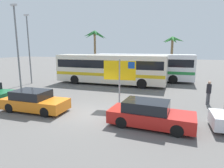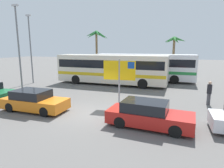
# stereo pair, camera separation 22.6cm
# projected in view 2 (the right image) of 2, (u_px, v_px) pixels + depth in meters

# --- Properties ---
(ground) EXTENTS (120.00, 120.00, 0.00)m
(ground) POSITION_uv_depth(u_px,v_px,m) (90.00, 113.00, 11.80)
(ground) COLOR #605E5B
(bus_front_coach) EXTENTS (11.87, 2.68, 3.17)m
(bus_front_coach) POSITION_uv_depth(u_px,v_px,m) (111.00, 68.00, 20.79)
(bus_front_coach) COLOR silver
(bus_front_coach) RESTS_ON ground
(bus_rear_coach) EXTENTS (11.87, 2.68, 3.17)m
(bus_rear_coach) POSITION_uv_depth(u_px,v_px,m) (143.00, 66.00, 23.24)
(bus_rear_coach) COLOR white
(bus_rear_coach) RESTS_ON ground
(ferry_sign) EXTENTS (2.20, 0.25, 3.20)m
(ferry_sign) POSITION_uv_depth(u_px,v_px,m) (120.00, 72.00, 12.96)
(ferry_sign) COLOR gray
(ferry_sign) RESTS_ON ground
(car_orange) EXTENTS (4.18, 1.75, 1.32)m
(car_orange) POSITION_uv_depth(u_px,v_px,m) (34.00, 101.00, 12.21)
(car_orange) COLOR orange
(car_orange) RESTS_ON ground
(car_red) EXTENTS (4.34, 1.93, 1.32)m
(car_red) POSITION_uv_depth(u_px,v_px,m) (148.00, 115.00, 9.72)
(car_red) COLOR red
(car_red) RESTS_ON ground
(pedestrian_near_sign) EXTENTS (0.32, 0.32, 1.69)m
(pedestrian_near_sign) POSITION_uv_depth(u_px,v_px,m) (209.00, 91.00, 13.34)
(pedestrian_near_sign) COLOR #4C4C51
(pedestrian_near_sign) RESTS_ON ground
(lamp_post_left_side) EXTENTS (0.56, 0.20, 7.42)m
(lamp_post_left_side) POSITION_uv_depth(u_px,v_px,m) (31.00, 47.00, 21.03)
(lamp_post_left_side) COLOR slate
(lamp_post_left_side) RESTS_ON ground
(lamp_post_right_side) EXTENTS (0.56, 0.20, 7.49)m
(lamp_post_right_side) POSITION_uv_depth(u_px,v_px,m) (19.00, 46.00, 16.50)
(lamp_post_right_side) COLOR slate
(lamp_post_right_side) RESTS_ON ground
(palm_tree_seaside) EXTENTS (3.08, 3.09, 5.45)m
(palm_tree_seaside) POSITION_uv_depth(u_px,v_px,m) (174.00, 45.00, 26.05)
(palm_tree_seaside) COLOR brown
(palm_tree_seaside) RESTS_ON ground
(palm_tree_inland) EXTENTS (3.88, 3.57, 6.47)m
(palm_tree_inland) POSITION_uv_depth(u_px,v_px,m) (97.00, 39.00, 28.96)
(palm_tree_inland) COLOR brown
(palm_tree_inland) RESTS_ON ground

